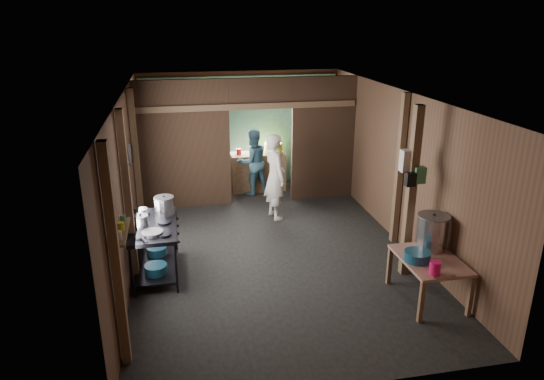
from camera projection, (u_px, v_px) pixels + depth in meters
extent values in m
cube|color=black|center=(270.00, 246.00, 8.48)|extent=(4.50, 7.00, 0.00)
cube|color=#4A4745|center=(269.00, 94.00, 7.61)|extent=(4.50, 7.00, 0.00)
cube|color=brown|center=(241.00, 129.00, 11.28)|extent=(4.50, 0.00, 2.60)
cube|color=brown|center=(338.00, 281.00, 4.81)|extent=(4.50, 0.00, 2.60)
cube|color=brown|center=(127.00, 183.00, 7.63)|extent=(0.00, 7.00, 2.60)
cube|color=brown|center=(398.00, 167.00, 8.46)|extent=(0.00, 7.00, 2.60)
cube|color=#422B1C|center=(184.00, 146.00, 9.83)|extent=(1.85, 0.10, 2.60)
cube|color=#422B1C|center=(323.00, 139.00, 10.36)|extent=(1.35, 0.10, 2.60)
cube|color=#422B1C|center=(261.00, 93.00, 9.79)|extent=(1.30, 0.10, 0.60)
cube|color=#68B5AF|center=(241.00, 132.00, 11.24)|extent=(4.40, 0.06, 2.50)
cube|color=#7D5F4A|center=(258.00, 172.00, 11.12)|extent=(1.20, 0.50, 0.85)
cylinder|color=beige|center=(252.00, 103.00, 11.03)|extent=(0.20, 0.03, 0.20)
cube|color=#7D5F4A|center=(115.00, 260.00, 5.24)|extent=(0.10, 0.12, 2.60)
cube|color=#7D5F4A|center=(128.00, 201.00, 6.90)|extent=(0.10, 0.12, 2.60)
cube|color=#7D5F4A|center=(137.00, 162.00, 8.75)|extent=(0.10, 0.12, 2.60)
cube|color=#7D5F4A|center=(399.00, 170.00, 8.26)|extent=(0.10, 0.12, 2.60)
cube|color=#7D5F4A|center=(411.00, 194.00, 7.18)|extent=(0.12, 0.12, 2.60)
cube|color=#7D5F4A|center=(249.00, 106.00, 9.78)|extent=(4.40, 0.12, 0.12)
cylinder|color=slate|center=(130.00, 154.00, 7.89)|extent=(0.03, 0.34, 0.34)
cylinder|color=black|center=(132.00, 154.00, 8.29)|extent=(0.03, 0.30, 0.30)
cube|color=#7D5F4A|center=(121.00, 232.00, 5.67)|extent=(0.14, 0.80, 0.03)
cylinder|color=beige|center=(119.00, 236.00, 5.42)|extent=(0.07, 0.07, 0.10)
cylinder|color=gold|center=(121.00, 227.00, 5.65)|extent=(0.08, 0.08, 0.10)
cylinder|color=#3B7C4B|center=(123.00, 219.00, 5.85)|extent=(0.06, 0.06, 0.10)
cube|color=beige|center=(408.00, 161.00, 7.08)|extent=(0.22, 0.15, 0.32)
cube|color=#3B7C4B|center=(419.00, 175.00, 7.04)|extent=(0.16, 0.12, 0.24)
cube|color=black|center=(411.00, 179.00, 7.01)|extent=(0.14, 0.10, 0.20)
cylinder|color=#B6B6BF|center=(142.00, 212.00, 7.63)|extent=(0.20, 0.20, 0.11)
cylinder|color=navy|center=(156.00, 269.00, 7.25)|extent=(0.33, 0.33, 0.14)
cylinder|color=navy|center=(157.00, 251.00, 7.83)|extent=(0.32, 0.32, 0.13)
cylinder|color=navy|center=(417.00, 256.00, 6.63)|extent=(0.41, 0.41, 0.13)
cylinder|color=#E3115F|center=(435.00, 268.00, 6.28)|extent=(0.15, 0.15, 0.17)
cube|color=#B6B6BF|center=(445.00, 277.00, 6.22)|extent=(0.30, 0.06, 0.01)
cylinder|color=gold|center=(273.00, 148.00, 11.00)|extent=(0.40, 0.40, 0.22)
cylinder|color=red|center=(239.00, 152.00, 10.87)|extent=(0.11, 0.11, 0.13)
imported|color=white|center=(275.00, 176.00, 9.43)|extent=(0.53, 0.69, 1.68)
imported|color=#3D6A7F|center=(253.00, 162.00, 10.74)|extent=(0.84, 0.73, 1.47)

